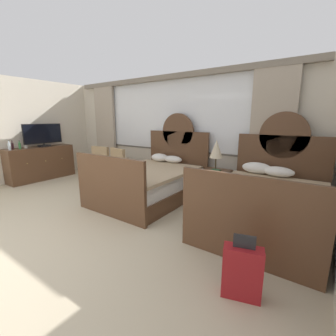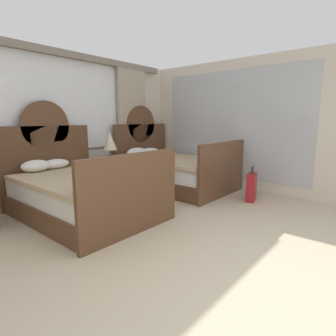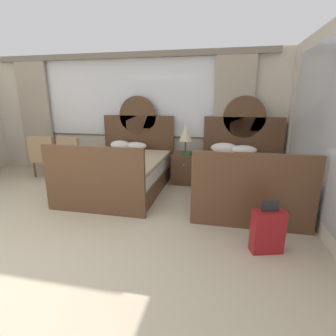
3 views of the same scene
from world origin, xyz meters
name	(u,v)px [view 3 (image 3 of 3)]	position (x,y,z in m)	size (l,w,h in m)	color
wall_back_window	(128,111)	(0.00, 4.11, 1.44)	(6.89, 0.22, 2.70)	beige
bed_near_window	(122,171)	(0.29, 2.91, 0.37)	(1.61, 2.23, 1.78)	brown
bed_near_mirror	(244,178)	(2.57, 2.92, 0.37)	(1.61, 2.23, 1.78)	brown
nightstand_between_beds	(186,168)	(1.44, 3.60, 0.31)	(0.54, 0.57, 0.62)	brown
table_lamp_on_nightstand	(186,133)	(1.42, 3.64, 1.05)	(0.27, 0.27, 0.62)	brown
book_on_nightstand	(186,154)	(1.45, 3.50, 0.63)	(0.18, 0.26, 0.03)	#285133
armchair_by_window_left	(75,156)	(-1.02, 3.41, 0.50)	(0.67, 0.67, 0.93)	tan
armchair_by_window_centre	(46,154)	(-1.73, 3.41, 0.50)	(0.61, 0.61, 0.93)	tan
suitcase_on_floor	(268,231)	(2.71, 1.26, 0.26)	(0.38, 0.24, 0.64)	maroon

